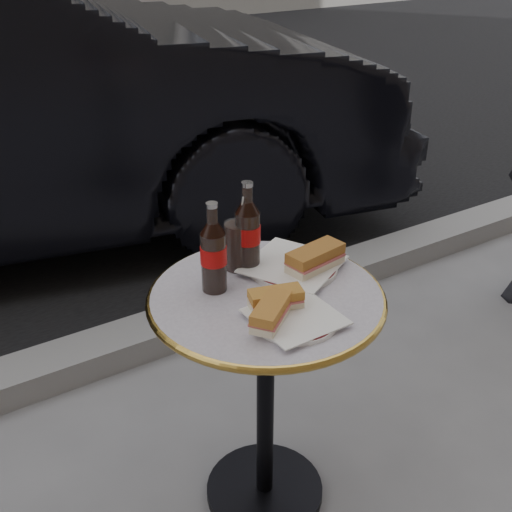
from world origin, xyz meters
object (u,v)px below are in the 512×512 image
bistro_table (265,402)px  cola_bottle_right (247,226)px  plate_left (295,319)px  cola_glass (237,246)px  cola_bottle_left (213,247)px  plate_right (293,267)px

bistro_table → cola_bottle_right: (0.03, 0.14, 0.49)m
plate_left → cola_bottle_right: bearing=81.9°
plate_left → cola_glass: 0.31m
cola_bottle_left → cola_glass: 0.14m
cola_bottle_left → cola_bottle_right: 0.14m
plate_right → cola_bottle_left: cola_bottle_left is taller
bistro_table → cola_bottle_right: size_ratio=2.87×
cola_bottle_right → plate_right: bearing=-35.0°
cola_bottle_right → cola_glass: cola_bottle_right is taller
cola_bottle_left → plate_left: bearing=-68.6°
plate_right → cola_bottle_right: bearing=145.0°
bistro_table → cola_glass: (0.00, 0.16, 0.44)m
cola_bottle_left → cola_glass: size_ratio=1.76×
cola_bottle_left → bistro_table: bearing=-41.5°
bistro_table → plate_right: 0.40m
plate_right → cola_bottle_left: bearing=174.8°
plate_left → cola_bottle_right: cola_bottle_right is taller
bistro_table → cola_bottle_right: bearing=77.9°
plate_right → cola_bottle_right: size_ratio=0.97×
bistro_table → cola_glass: size_ratio=5.24×
bistro_table → cola_bottle_left: cola_bottle_left is taller
bistro_table → plate_left: 0.40m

